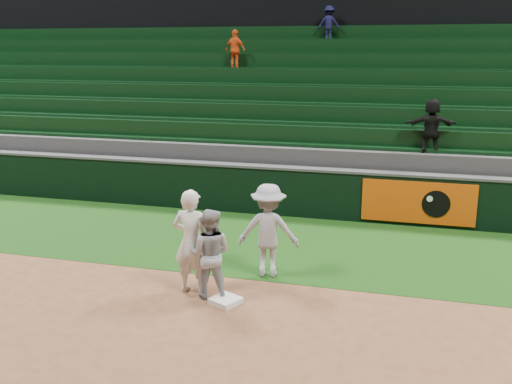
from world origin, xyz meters
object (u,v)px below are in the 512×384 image
at_px(baserunner, 210,254).
at_px(first_base, 226,301).
at_px(base_coach, 268,231).
at_px(first_baseman, 192,242).

bearing_deg(baserunner, first_base, 144.23).
bearing_deg(base_coach, first_base, 67.45).
relative_size(first_baseman, base_coach, 1.06).
relative_size(first_base, baserunner, 0.27).
bearing_deg(first_base, base_coach, 74.00).
distance_m(first_base, base_coach, 1.64).
xyz_separation_m(first_baseman, baserunner, (0.36, -0.09, -0.14)).
relative_size(baserunner, base_coach, 0.89).
height_order(first_base, first_baseman, first_baseman).
bearing_deg(first_base, baserunner, 149.40).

